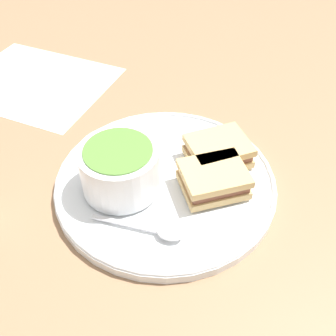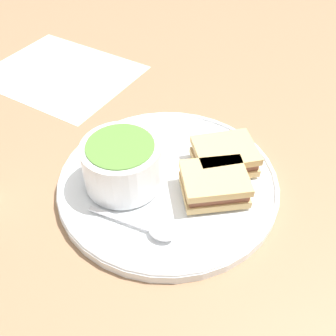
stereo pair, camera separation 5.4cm
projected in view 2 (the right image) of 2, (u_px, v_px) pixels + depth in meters
The scene contains 7 objects.
ground_plane at pixel (168, 186), 0.57m from camera, with size 2.40×2.40×0.00m, color #8E6B4C.
plate at pixel (168, 181), 0.56m from camera, with size 0.31×0.31×0.02m.
soup_bowl at pixel (122, 164), 0.53m from camera, with size 0.11×0.11×0.07m.
spoon at pixel (154, 230), 0.48m from camera, with size 0.05×0.12×0.01m.
sandwich_half_near at pixel (214, 184), 0.52m from camera, with size 0.09×0.10×0.03m.
sandwich_half_far at pixel (225, 156), 0.56m from camera, with size 0.09×0.10×0.03m.
menu_sheet at pixel (61, 73), 0.79m from camera, with size 0.32×0.35×0.00m.
Camera 2 is at (-0.38, -0.05, 0.42)m, focal length 42.00 mm.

